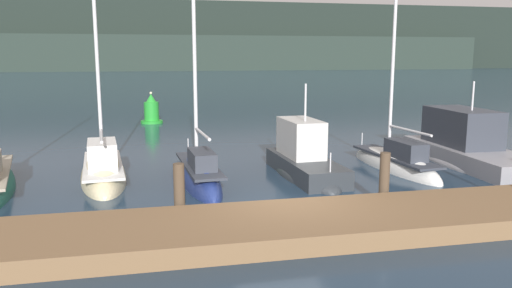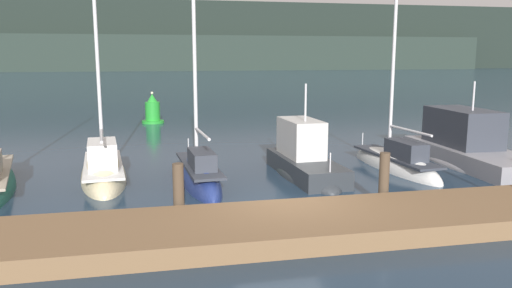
{
  "view_description": "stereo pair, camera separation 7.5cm",
  "coord_description": "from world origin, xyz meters",
  "views": [
    {
      "loc": [
        -3.53,
        -12.19,
        4.13
      ],
      "look_at": [
        0.0,
        3.87,
        1.2
      ],
      "focal_mm": 35.0,
      "sensor_mm": 36.0,
      "label": 1
    },
    {
      "loc": [
        -3.46,
        -12.21,
        4.13
      ],
      "look_at": [
        0.0,
        3.87,
        1.2
      ],
      "focal_mm": 35.0,
      "sensor_mm": 36.0,
      "label": 2
    }
  ],
  "objects": [
    {
      "name": "motorboat_berth_4",
      "position": [
        1.75,
        4.0,
        0.33
      ],
      "size": [
        1.87,
        5.1,
        3.74
      ],
      "color": "#2D3338",
      "rests_on": "ground"
    },
    {
      "name": "dock",
      "position": [
        0.0,
        -1.53,
        0.23
      ],
      "size": [
        26.03,
        2.8,
        0.45
      ],
      "primitive_type": "cube",
      "color": "brown",
      "rests_on": "ground"
    },
    {
      "name": "mooring_pile_2",
      "position": [
        2.81,
        0.12,
        0.75
      ],
      "size": [
        0.28,
        0.28,
        1.51
      ],
      "primitive_type": "cylinder",
      "color": "#4C3D2D",
      "rests_on": "ground"
    },
    {
      "name": "sailboat_berth_3",
      "position": [
        -1.94,
        3.69,
        0.11
      ],
      "size": [
        1.46,
        5.11,
        8.03
      ],
      "color": "navy",
      "rests_on": "ground"
    },
    {
      "name": "rowboat_adrift",
      "position": [
        14.44,
        13.06,
        0.0
      ],
      "size": [
        1.32,
        3.06,
        0.56
      ],
      "color": "#195647",
      "rests_on": "ground"
    },
    {
      "name": "sailboat_berth_2",
      "position": [
        -5.05,
        4.95,
        0.14
      ],
      "size": [
        1.97,
        5.67,
        8.42
      ],
      "color": "beige",
      "rests_on": "ground"
    },
    {
      "name": "hillside_backdrop",
      "position": [
        3.47,
        137.5,
        8.88
      ],
      "size": [
        240.0,
        23.0,
        19.28
      ],
      "color": "#1E2823",
      "rests_on": "ground"
    },
    {
      "name": "sailboat_berth_5",
      "position": [
        5.34,
        4.23,
        0.12
      ],
      "size": [
        1.63,
        5.52,
        7.57
      ],
      "color": "white",
      "rests_on": "ground"
    },
    {
      "name": "ground_plane",
      "position": [
        0.0,
        0.0,
        0.0
      ],
      "size": [
        400.0,
        400.0,
        0.0
      ],
      "primitive_type": "plane",
      "color": "#1E3347"
    },
    {
      "name": "channel_buoy",
      "position": [
        -3.26,
        19.08,
        0.72
      ],
      "size": [
        1.34,
        1.34,
        1.93
      ],
      "color": "green",
      "rests_on": "ground"
    },
    {
      "name": "mooring_pile_1",
      "position": [
        -2.81,
        0.12,
        0.73
      ],
      "size": [
        0.28,
        0.28,
        1.46
      ],
      "primitive_type": "cylinder",
      "color": "#4C3D2D",
      "rests_on": "ground"
    },
    {
      "name": "motorboat_berth_6",
      "position": [
        8.56,
        4.52,
        0.4
      ],
      "size": [
        2.61,
        7.24,
        3.62
      ],
      "color": "gray",
      "rests_on": "ground"
    }
  ]
}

